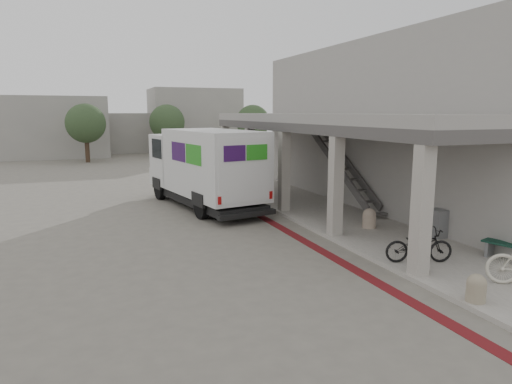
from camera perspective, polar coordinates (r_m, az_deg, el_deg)
name	(u,v)px	position (r m, az deg, el deg)	size (l,w,h in m)	color
ground	(282,249)	(13.94, 3.30, -7.09)	(120.00, 120.00, 0.00)	#666057
bike_lane_stripe	(285,230)	(16.09, 3.62, -4.75)	(0.35, 40.00, 0.01)	maroon
sidewalk	(392,234)	(15.94, 16.58, -5.09)	(4.40, 28.00, 0.12)	gray
transit_building	(384,128)	(20.73, 15.68, 7.70)	(7.60, 17.00, 7.00)	gray
distant_backdrop	(108,126)	(48.11, -18.04, 7.81)	(28.00, 10.00, 6.50)	gray
tree_left	(86,123)	(40.14, -20.52, 8.02)	(3.20, 3.20, 4.80)	#38281C
tree_mid	(167,122)	(42.80, -11.06, 8.54)	(3.20, 3.20, 4.80)	#38281C
tree_right	(253,122)	(43.97, -0.39, 8.75)	(3.20, 3.20, 4.80)	#38281C
fedex_truck	(204,166)	(19.87, -6.55, 3.25)	(3.70, 8.16, 3.36)	black
bollard_near	(476,288)	(10.88, 25.83, -10.72)	(0.40, 0.40, 0.60)	gray
bollard_far	(369,218)	(16.30, 13.97, -3.18)	(0.46, 0.46, 0.68)	tan
utility_cabinet	(437,223)	(15.73, 21.72, -3.66)	(0.41, 0.54, 0.90)	gray
bicycle_black	(419,245)	(12.95, 19.68, -6.30)	(0.62, 1.78, 0.93)	black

